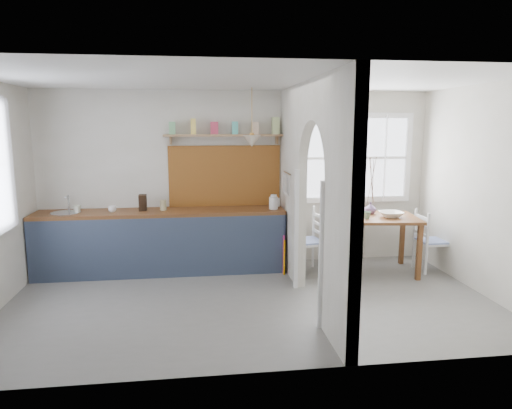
{
  "coord_description": "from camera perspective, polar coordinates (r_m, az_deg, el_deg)",
  "views": [
    {
      "loc": [
        -0.62,
        -5.17,
        2.09
      ],
      "look_at": [
        0.13,
        0.59,
        1.08
      ],
      "focal_mm": 32.0,
      "sensor_mm": 36.0,
      "label": 1
    }
  ],
  "objects": [
    {
      "name": "floor",
      "position": [
        5.61,
        -0.6,
        -12.01
      ],
      "size": [
        5.8,
        3.2,
        0.01
      ],
      "primitive_type": "cube",
      "color": "slate",
      "rests_on": "ground"
    },
    {
      "name": "ceiling",
      "position": [
        5.23,
        -0.65,
        15.43
      ],
      "size": [
        5.8,
        3.2,
        0.01
      ],
      "primitive_type": "cube",
      "color": "silver",
      "rests_on": "walls"
    },
    {
      "name": "walls",
      "position": [
        5.27,
        -0.62,
        1.22
      ],
      "size": [
        5.81,
        3.21,
        2.6
      ],
      "color": "silver",
      "rests_on": "floor"
    },
    {
      "name": "partition",
      "position": [
        5.43,
        6.67,
        3.02
      ],
      "size": [
        0.12,
        3.2,
        2.6
      ],
      "color": "silver",
      "rests_on": "floor"
    },
    {
      "name": "nook_window",
      "position": [
        7.17,
        12.35,
        5.71
      ],
      "size": [
        1.76,
        0.1,
        1.3
      ],
      "primitive_type": null,
      "color": "white",
      "rests_on": "walls"
    },
    {
      "name": "counter",
      "position": [
        6.72,
        -11.61,
        -4.42
      ],
      "size": [
        3.5,
        0.6,
        0.9
      ],
      "color": "brown",
      "rests_on": "floor"
    },
    {
      "name": "sink",
      "position": [
        6.83,
        -22.7,
        -1.05
      ],
      "size": [
        0.4,
        0.4,
        0.02
      ],
      "primitive_type": "cylinder",
      "color": "#B4B9C0",
      "rests_on": "counter"
    },
    {
      "name": "backsplash",
      "position": [
        6.8,
        -3.92,
        3.58
      ],
      "size": [
        1.65,
        0.03,
        0.9
      ],
      "primitive_type": "cube",
      "color": "#9C6321",
      "rests_on": "walls"
    },
    {
      "name": "shelf",
      "position": [
        6.68,
        -3.94,
        9.03
      ],
      "size": [
        1.75,
        0.2,
        0.21
      ],
      "color": "tan",
      "rests_on": "walls"
    },
    {
      "name": "pendant_lamp",
      "position": [
        6.37,
        -0.52,
        7.96
      ],
      "size": [
        0.26,
        0.26,
        0.16
      ],
      "primitive_type": "cone",
      "color": "#EDE4CE",
      "rests_on": "ceiling"
    },
    {
      "name": "utensil_rail",
      "position": [
        6.23,
        3.98,
        3.93
      ],
      "size": [
        0.02,
        0.5,
        0.02
      ],
      "primitive_type": "cylinder",
      "rotation": [
        1.57,
        0.0,
        0.0
      ],
      "color": "#B4B9C0",
      "rests_on": "partition"
    },
    {
      "name": "dining_table",
      "position": [
        6.78,
        13.94,
        -4.82
      ],
      "size": [
        1.41,
        1.04,
        0.82
      ],
      "primitive_type": null,
      "rotation": [
        0.0,
        0.0,
        -0.13
      ],
      "color": "brown",
      "rests_on": "floor"
    },
    {
      "name": "chair_left",
      "position": [
        6.57,
        6.34,
        -4.55
      ],
      "size": [
        0.49,
        0.49,
        0.93
      ],
      "primitive_type": null,
      "rotation": [
        0.0,
        0.0,
        -1.4
      ],
      "color": "silver",
      "rests_on": "floor"
    },
    {
      "name": "chair_right",
      "position": [
        7.1,
        21.19,
        -4.25
      ],
      "size": [
        0.41,
        0.41,
        0.89
      ],
      "primitive_type": null,
      "rotation": [
        0.0,
        0.0,
        1.58
      ],
      "color": "silver",
      "rests_on": "floor"
    },
    {
      "name": "kettle",
      "position": [
        6.57,
        2.2,
        0.32
      ],
      "size": [
        0.21,
        0.19,
        0.21
      ],
      "primitive_type": null,
      "rotation": [
        0.0,
        0.0,
        -0.34
      ],
      "color": "silver",
      "rests_on": "counter"
    },
    {
      "name": "mug_a",
      "position": [
        6.76,
        -21.46,
        -0.53
      ],
      "size": [
        0.15,
        0.15,
        0.11
      ],
      "primitive_type": "imported",
      "rotation": [
        0.0,
        0.0,
        -0.34
      ],
      "color": "beige",
      "rests_on": "counter"
    },
    {
      "name": "mug_b",
      "position": [
        6.65,
        -17.53,
        -0.54
      ],
      "size": [
        0.13,
        0.13,
        0.09
      ],
      "primitive_type": "imported",
      "rotation": [
        0.0,
        0.0,
        0.25
      ],
      "color": "white",
      "rests_on": "counter"
    },
    {
      "name": "knife_block",
      "position": [
        6.64,
        -13.97,
        0.23
      ],
      "size": [
        0.11,
        0.15,
        0.23
      ],
      "primitive_type": "cube",
      "rotation": [
        0.0,
        0.0,
        0.03
      ],
      "color": "black",
      "rests_on": "counter"
    },
    {
      "name": "jar",
      "position": [
        6.61,
        -11.52,
        -0.08
      ],
      "size": [
        0.12,
        0.12,
        0.15
      ],
      "primitive_type": "cylinder",
      "rotation": [
        0.0,
        0.0,
        0.36
      ],
      "color": "tan",
      "rests_on": "counter"
    },
    {
      "name": "towel_magenta",
      "position": [
        6.52,
        3.47,
        -6.34
      ],
      "size": [
        0.02,
        0.03,
        0.57
      ],
      "primitive_type": "cube",
      "color": "#DB3193",
      "rests_on": "counter"
    },
    {
      "name": "towel_orange",
      "position": [
        6.49,
        3.54,
        -6.65
      ],
      "size": [
        0.02,
        0.03,
        0.51
      ],
      "primitive_type": "cube",
      "color": "orange",
      "rests_on": "counter"
    },
    {
      "name": "bowl",
      "position": [
        6.7,
        16.54,
        -1.19
      ],
      "size": [
        0.34,
        0.34,
        0.08
      ],
      "primitive_type": "imported",
      "rotation": [
        0.0,
        0.0,
        0.04
      ],
      "color": "white",
      "rests_on": "dining_table"
    },
    {
      "name": "table_cup",
      "position": [
        6.49,
        13.71,
        -1.31
      ],
      "size": [
        0.11,
        0.11,
        0.1
      ],
      "primitive_type": "imported",
      "rotation": [
        0.0,
        0.0,
        0.05
      ],
      "color": "gray",
      "rests_on": "dining_table"
    },
    {
      "name": "plate",
      "position": [
        6.56,
        11.84,
        -1.51
      ],
      "size": [
        0.2,
        0.2,
        0.01
      ],
      "primitive_type": "cylinder",
      "rotation": [
        0.0,
        0.0,
        0.33
      ],
      "color": "black",
      "rests_on": "dining_table"
    },
    {
      "name": "vase",
      "position": [
        6.86,
        14.12,
        -0.44
      ],
      "size": [
        0.17,
        0.17,
        0.17
      ],
      "primitive_type": "imported",
      "rotation": [
        0.0,
        0.0,
        -0.04
      ],
      "color": "#5E466C",
      "rests_on": "dining_table"
    }
  ]
}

